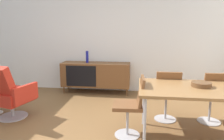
{
  "coord_description": "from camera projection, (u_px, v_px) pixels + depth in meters",
  "views": [
    {
      "loc": [
        0.96,
        -2.45,
        1.49
      ],
      "look_at": [
        0.56,
        0.57,
        0.9
      ],
      "focal_mm": 33.59,
      "sensor_mm": 36.0,
      "label": 1
    }
  ],
  "objects": [
    {
      "name": "wall_back",
      "position": [
        100.0,
        33.0,
        5.06
      ],
      "size": [
        6.8,
        0.12,
        2.8
      ],
      "primitive_type": "cube",
      "color": "white",
      "rests_on": "ground_plane"
    },
    {
      "name": "sideboard",
      "position": [
        96.0,
        74.0,
        4.95
      ],
      "size": [
        1.6,
        0.45,
        0.72
      ],
      "color": "brown",
      "rests_on": "ground_plane"
    },
    {
      "name": "vase_cobalt",
      "position": [
        87.0,
        57.0,
        4.9
      ],
      "size": [
        0.06,
        0.06,
        0.27
      ],
      "color": "navy",
      "rests_on": "sideboard"
    },
    {
      "name": "dining_table",
      "position": [
        200.0,
        91.0,
        2.74
      ],
      "size": [
        1.6,
        0.9,
        0.74
      ],
      "color": "olive",
      "rests_on": "ground_plane"
    },
    {
      "name": "wooden_bowl_on_table",
      "position": [
        201.0,
        84.0,
        2.78
      ],
      "size": [
        0.26,
        0.26,
        0.06
      ],
      "primitive_type": "cylinder",
      "color": "brown",
      "rests_on": "dining_table"
    },
    {
      "name": "dining_chair_near_window",
      "position": [
        132.0,
        104.0,
        2.91
      ],
      "size": [
        0.44,
        0.42,
        0.86
      ],
      "color": "brown",
      "rests_on": "ground_plane"
    },
    {
      "name": "dining_chair_back_left",
      "position": [
        167.0,
        94.0,
        3.38
      ],
      "size": [
        0.41,
        0.43,
        0.86
      ],
      "color": "brown",
      "rests_on": "ground_plane"
    },
    {
      "name": "dining_chair_back_right",
      "position": [
        213.0,
        95.0,
        3.29
      ],
      "size": [
        0.41,
        0.44,
        0.86
      ],
      "color": "brown",
      "rests_on": "ground_plane"
    },
    {
      "name": "lounge_chair_red",
      "position": [
        7.0,
        92.0,
        3.47
      ],
      "size": [
        0.82,
        0.79,
        0.95
      ],
      "color": "red",
      "rests_on": "ground_plane"
    }
  ]
}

